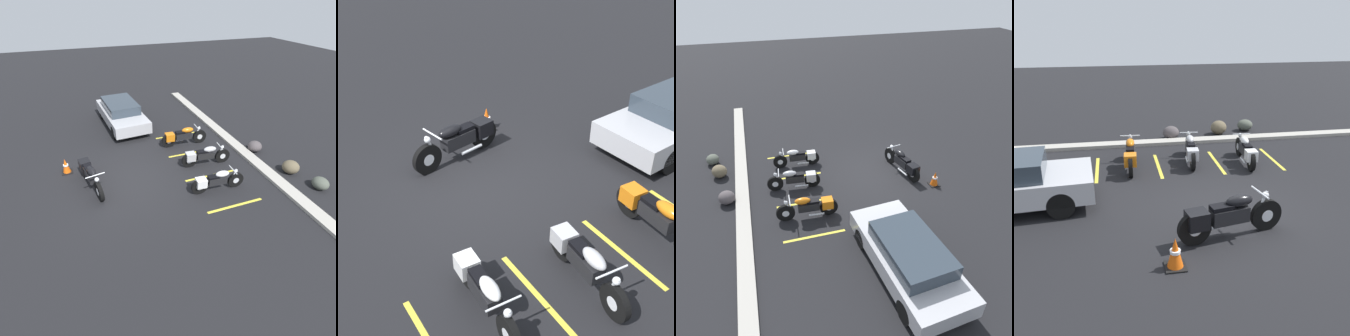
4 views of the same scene
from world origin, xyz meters
TOP-DOWN VIEW (x-y plane):
  - ground at (0.00, 0.00)m, footprint 60.00×60.00m
  - motorcycle_black_featured at (-0.32, -1.18)m, footprint 2.37×0.84m
  - parked_bike_0 at (-2.06, 3.19)m, footprint 0.61×2.19m
  - parked_bike_1 at (-0.17, 3.38)m, footprint 0.60×2.09m
  - parked_bike_2 at (1.52, 3.01)m, footprint 0.57×2.03m
  - car_silver at (-5.27, 1.01)m, footprint 4.43×2.14m
  - concrete_curb at (0.00, 5.52)m, footprint 18.00×0.50m
  - landscape_rock_0 at (1.55, 6.38)m, footprint 0.88×0.87m
  - landscape_rock_1 at (-0.39, 6.07)m, footprint 0.83×0.82m
  - landscape_rock_2 at (2.74, 6.70)m, footprint 0.64×0.57m
  - traffic_cone at (-1.53, -2.03)m, footprint 0.40×0.40m
  - stall_line_0 at (-3.08, 3.27)m, footprint 0.10×2.10m
  - stall_line_1 at (-1.21, 3.27)m, footprint 0.10×2.10m
  - stall_line_2 at (0.65, 3.27)m, footprint 0.10×2.10m
  - stall_line_3 at (2.52, 3.27)m, footprint 0.10×2.10m

SIDE VIEW (x-z plane):
  - ground at x=0.00m, z-range 0.00..0.00m
  - stall_line_0 at x=-3.08m, z-range 0.00..0.00m
  - stall_line_1 at x=-1.21m, z-range 0.00..0.00m
  - stall_line_2 at x=0.65m, z-range 0.00..0.00m
  - stall_line_3 at x=2.52m, z-range 0.00..0.00m
  - concrete_curb at x=0.00m, z-range 0.00..0.12m
  - landscape_rock_2 at x=2.74m, z-range 0.00..0.45m
  - landscape_rock_1 at x=-0.39m, z-range 0.00..0.49m
  - landscape_rock_0 at x=1.55m, z-range 0.00..0.54m
  - traffic_cone at x=-1.53m, z-range -0.02..0.60m
  - parked_bike_2 at x=1.52m, z-range 0.03..0.82m
  - parked_bike_1 at x=-0.17m, z-range 0.03..0.85m
  - parked_bike_0 at x=-2.06m, z-range 0.03..0.89m
  - motorcycle_black_featured at x=-0.32m, z-range 0.03..0.97m
  - car_silver at x=-5.27m, z-range 0.04..1.32m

